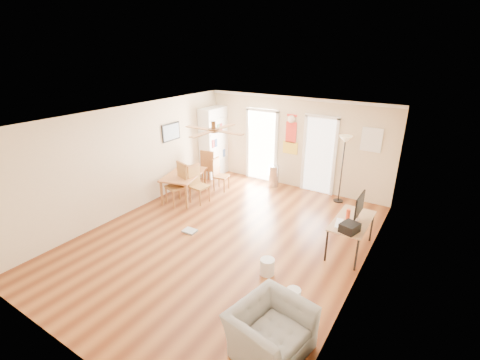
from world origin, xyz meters
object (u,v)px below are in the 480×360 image
Objects in this scene: dining_chair_right_b at (199,185)px; dining_chair_near at (176,185)px; trash_can at (274,176)px; printer at (350,228)px; dining_chair_right_a at (221,175)px; wastebasket_b at (293,297)px; armchair at (270,330)px; dining_chair_far at (211,166)px; wastebasket_a at (267,267)px; bookshelf at (214,142)px; torchiere_lamp at (342,170)px; computer_desk at (350,235)px; dining_table at (185,185)px.

dining_chair_near reaches higher than dining_chair_right_b.
printer is at bearing -42.70° from trash_can.
dining_chair_right_a is 1.44× the size of trash_can.
dining_chair_near is 4.49m from wastebasket_b.
dining_chair_right_b is 0.97× the size of armchair.
dining_chair_near is at bearing 84.73° from dining_chair_far.
dining_chair_far is at bearing 112.56° from dining_chair_near.
wastebasket_a is 1.13× the size of wastebasket_b.
dining_chair_right_a is at bearing 145.60° from dining_chair_far.
dining_chair_right_b is at bearing -119.63° from trash_can.
bookshelf reaches higher than printer.
torchiere_lamp is at bearing -81.21° from dining_chair_right_a.
dining_chair_right_a reaches higher than computer_desk.
computer_desk is 0.65m from printer.
bookshelf is 2.15× the size of dining_chair_right_b.
computer_desk is at bearing 80.95° from wastebasket_b.
dining_chair_far is at bearing 91.16° from dining_table.
wastebasket_a is 0.30× the size of armchair.
dining_chair_right_a is at bearing 53.17° from armchair.
computer_desk is 3.94× the size of printer.
bookshelf reaches higher than trash_can.
wastebasket_b is (0.71, -0.45, -0.02)m from wastebasket_a.
dining_table is 4.67m from printer.
dining_chair_near is 3.66m from wastebasket_a.
dining_chair_far reaches higher than armchair.
wastebasket_a is at bearing -49.31° from bookshelf.
wastebasket_b is (3.66, -2.18, -0.36)m from dining_chair_right_b.
bookshelf reaches higher than dining_chair_right_b.
trash_can is (2.07, 0.14, -0.75)m from bookshelf.
dining_chair_far is 3.43× the size of wastebasket_a.
printer is (4.05, -0.65, 0.28)m from dining_chair_right_b.
trash_can is 3.97m from printer.
dining_chair_right_b is at bearing 60.90° from armchair.
printer is at bearing -70.25° from torchiere_lamp.
dining_chair_right_a is 0.72× the size of computer_desk.
dining_chair_right_b reaches higher than computer_desk.
computer_desk reaches higher than wastebasket_a.
dining_chair_near reaches higher than dining_chair_right_a.
dining_table is (0.37, -1.85, -0.73)m from bookshelf.
armchair is at bearing -82.77° from torchiere_lamp.
trash_can is 4.17m from wastebasket_a.
wastebasket_a is at bearing -123.49° from computer_desk.
computer_desk is at bearing 114.15° from printer.
dining_chair_right_a is at bearing 90.39° from dining_chair_near.
bookshelf is 1.67× the size of computer_desk.
armchair is (-0.23, -3.00, -0.01)m from computer_desk.
printer is (0.07, -0.48, 0.43)m from computer_desk.
dining_chair_right_b is 0.77× the size of computer_desk.
dining_chair_right_a is 4.14m from computer_desk.
wastebasket_b is (4.23, -3.43, -0.39)m from dining_chair_far.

